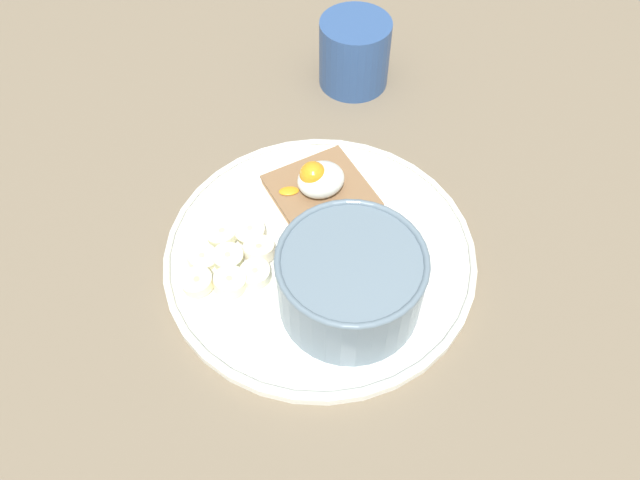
{
  "coord_description": "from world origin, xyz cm",
  "views": [
    {
      "loc": [
        15.09,
        32.02,
        53.33
      ],
      "look_at": [
        0.0,
        0.0,
        5.0
      ],
      "focal_mm": 35.0,
      "sensor_mm": 36.0,
      "label": 1
    }
  ],
  "objects_px": {
    "banana_slice_left": "(254,271)",
    "banana_slice_lower": "(222,233)",
    "banana_slice_upper": "(250,231)",
    "toast_slice": "(321,193)",
    "banana_slice_inner": "(197,282)",
    "coffee_mug": "(354,52)",
    "poached_egg": "(319,179)",
    "banana_slice_back": "(202,258)",
    "banana_slice_right": "(228,279)",
    "oatmeal_bowl": "(355,279)",
    "banana_slice_front": "(228,258)",
    "banana_slice_outer": "(259,250)"
  },
  "relations": [
    {
      "from": "toast_slice",
      "to": "banana_slice_upper",
      "type": "distance_m",
      "value": 0.09
    },
    {
      "from": "banana_slice_back",
      "to": "banana_slice_left",
      "type": "bearing_deg",
      "value": 137.13
    },
    {
      "from": "banana_slice_left",
      "to": "banana_slice_lower",
      "type": "height_order",
      "value": "same"
    },
    {
      "from": "banana_slice_upper",
      "to": "banana_slice_front",
      "type": "bearing_deg",
      "value": 32.12
    },
    {
      "from": "banana_slice_front",
      "to": "banana_slice_upper",
      "type": "distance_m",
      "value": 0.04
    },
    {
      "from": "banana_slice_outer",
      "to": "banana_slice_lower",
      "type": "height_order",
      "value": "banana_slice_outer"
    },
    {
      "from": "toast_slice",
      "to": "banana_slice_left",
      "type": "relative_size",
      "value": 2.46
    },
    {
      "from": "banana_slice_right",
      "to": "poached_egg",
      "type": "bearing_deg",
      "value": -153.72
    },
    {
      "from": "banana_slice_lower",
      "to": "toast_slice",
      "type": "bearing_deg",
      "value": -177.34
    },
    {
      "from": "toast_slice",
      "to": "banana_slice_outer",
      "type": "relative_size",
      "value": 2.5
    },
    {
      "from": "toast_slice",
      "to": "poached_egg",
      "type": "height_order",
      "value": "poached_egg"
    },
    {
      "from": "oatmeal_bowl",
      "to": "banana_slice_inner",
      "type": "xyz_separation_m",
      "value": [
        0.13,
        -0.08,
        -0.03
      ]
    },
    {
      "from": "toast_slice",
      "to": "oatmeal_bowl",
      "type": "bearing_deg",
      "value": 78.3
    },
    {
      "from": "banana_slice_inner",
      "to": "poached_egg",
      "type": "bearing_deg",
      "value": -161.25
    },
    {
      "from": "banana_slice_front",
      "to": "banana_slice_inner",
      "type": "height_order",
      "value": "banana_slice_inner"
    },
    {
      "from": "banana_slice_front",
      "to": "banana_slice_outer",
      "type": "relative_size",
      "value": 1.03
    },
    {
      "from": "toast_slice",
      "to": "coffee_mug",
      "type": "xyz_separation_m",
      "value": [
        -0.12,
        -0.16,
        0.03
      ]
    },
    {
      "from": "banana_slice_upper",
      "to": "banana_slice_lower",
      "type": "bearing_deg",
      "value": -24.1
    },
    {
      "from": "banana_slice_left",
      "to": "banana_slice_outer",
      "type": "xyz_separation_m",
      "value": [
        -0.01,
        -0.02,
        0.0
      ]
    },
    {
      "from": "banana_slice_left",
      "to": "poached_egg",
      "type": "bearing_deg",
      "value": -147.25
    },
    {
      "from": "banana_slice_front",
      "to": "banana_slice_lower",
      "type": "distance_m",
      "value": 0.03
    },
    {
      "from": "banana_slice_upper",
      "to": "coffee_mug",
      "type": "relative_size",
      "value": 0.53
    },
    {
      "from": "banana_slice_outer",
      "to": "banana_slice_right",
      "type": "bearing_deg",
      "value": 25.27
    },
    {
      "from": "toast_slice",
      "to": "banana_slice_right",
      "type": "relative_size",
      "value": 2.5
    },
    {
      "from": "banana_slice_front",
      "to": "banana_slice_upper",
      "type": "xyz_separation_m",
      "value": [
        -0.03,
        -0.02,
        0.0
      ]
    },
    {
      "from": "coffee_mug",
      "to": "toast_slice",
      "type": "bearing_deg",
      "value": 53.25
    },
    {
      "from": "coffee_mug",
      "to": "banana_slice_lower",
      "type": "bearing_deg",
      "value": 35.75
    },
    {
      "from": "banana_slice_outer",
      "to": "poached_egg",
      "type": "bearing_deg",
      "value": -153.27
    },
    {
      "from": "banana_slice_inner",
      "to": "banana_slice_lower",
      "type": "height_order",
      "value": "same"
    },
    {
      "from": "banana_slice_right",
      "to": "banana_slice_left",
      "type": "bearing_deg",
      "value": 175.71
    },
    {
      "from": "poached_egg",
      "to": "banana_slice_lower",
      "type": "height_order",
      "value": "poached_egg"
    },
    {
      "from": "banana_slice_right",
      "to": "banana_slice_upper",
      "type": "bearing_deg",
      "value": -132.23
    },
    {
      "from": "banana_slice_inner",
      "to": "oatmeal_bowl",
      "type": "bearing_deg",
      "value": 148.48
    },
    {
      "from": "banana_slice_inner",
      "to": "coffee_mug",
      "type": "relative_size",
      "value": 0.51
    },
    {
      "from": "toast_slice",
      "to": "banana_slice_front",
      "type": "relative_size",
      "value": 2.44
    },
    {
      "from": "banana_slice_front",
      "to": "banana_slice_lower",
      "type": "bearing_deg",
      "value": -99.62
    },
    {
      "from": "banana_slice_lower",
      "to": "coffee_mug",
      "type": "xyz_separation_m",
      "value": [
        -0.23,
        -0.17,
        0.03
      ]
    },
    {
      "from": "banana_slice_lower",
      "to": "coffee_mug",
      "type": "height_order",
      "value": "coffee_mug"
    },
    {
      "from": "banana_slice_lower",
      "to": "oatmeal_bowl",
      "type": "bearing_deg",
      "value": 124.73
    },
    {
      "from": "toast_slice",
      "to": "banana_slice_upper",
      "type": "xyz_separation_m",
      "value": [
        0.09,
        0.02,
        0.0
      ]
    },
    {
      "from": "banana_slice_front",
      "to": "banana_slice_inner",
      "type": "distance_m",
      "value": 0.04
    },
    {
      "from": "banana_slice_upper",
      "to": "banana_slice_lower",
      "type": "xyz_separation_m",
      "value": [
        0.03,
        -0.01,
        -0.0
      ]
    },
    {
      "from": "banana_slice_outer",
      "to": "banana_slice_front",
      "type": "bearing_deg",
      "value": -10.51
    },
    {
      "from": "banana_slice_right",
      "to": "coffee_mug",
      "type": "bearing_deg",
      "value": -137.94
    },
    {
      "from": "poached_egg",
      "to": "banana_slice_back",
      "type": "height_order",
      "value": "poached_egg"
    },
    {
      "from": "banana_slice_right",
      "to": "banana_slice_upper",
      "type": "relative_size",
      "value": 0.91
    },
    {
      "from": "toast_slice",
      "to": "banana_slice_inner",
      "type": "relative_size",
      "value": 2.34
    },
    {
      "from": "toast_slice",
      "to": "banana_slice_right",
      "type": "distance_m",
      "value": 0.14
    },
    {
      "from": "banana_slice_front",
      "to": "banana_slice_left",
      "type": "xyz_separation_m",
      "value": [
        -0.02,
        0.03,
        0.0
      ]
    },
    {
      "from": "banana_slice_back",
      "to": "banana_slice_inner",
      "type": "bearing_deg",
      "value": 61.89
    }
  ]
}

